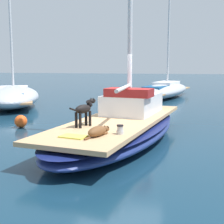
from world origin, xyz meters
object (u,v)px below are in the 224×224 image
at_px(sailboat_main, 119,130).
at_px(dog_black, 84,110).
at_px(coiled_rope, 85,123).
at_px(moored_boat_far_astern, 164,90).
at_px(mooring_buoy, 21,121).
at_px(dog_brown, 98,131).
at_px(moored_boat_port_side, 13,96).
at_px(deck_winch, 120,130).
at_px(deck_towel, 73,136).

height_order(sailboat_main, dog_black, dog_black).
distance_m(coiled_rope, moored_boat_far_astern, 13.27).
relative_size(dog_black, mooring_buoy, 2.01).
bearing_deg(mooring_buoy, dog_black, -40.25).
height_order(dog_brown, mooring_buoy, dog_brown).
bearing_deg(coiled_rope, dog_black, -77.06).
xyz_separation_m(moored_boat_port_side, mooring_buoy, (2.95, -4.93, -0.34)).
relative_size(deck_winch, coiled_rope, 0.65).
bearing_deg(deck_winch, deck_towel, -151.60).
height_order(moored_boat_port_side, mooring_buoy, moored_boat_port_side).
height_order(dog_black, moored_boat_port_side, moored_boat_port_side).
xyz_separation_m(dog_black, moored_boat_far_astern, (1.38, 13.55, -0.58)).
bearing_deg(dog_brown, dog_black, 121.32).
relative_size(deck_winch, moored_boat_port_side, 0.03).
bearing_deg(dog_brown, sailboat_main, 88.28).
bearing_deg(moored_boat_port_side, deck_winch, -49.41).
relative_size(sailboat_main, dog_brown, 8.19).
xyz_separation_m(moored_boat_far_astern, mooring_buoy, (-4.45, -10.95, -0.28)).
relative_size(sailboat_main, deck_towel, 13.53).
distance_m(dog_brown, deck_winch, 0.52).
xyz_separation_m(dog_brown, mooring_buoy, (-3.66, 3.56, -0.55)).
relative_size(coiled_rope, moored_boat_far_astern, 0.04).
relative_size(dog_black, deck_winch, 4.20).
bearing_deg(moored_boat_port_side, deck_towel, -54.95).
bearing_deg(coiled_rope, mooring_buoy, 143.17).
relative_size(deck_winch, mooring_buoy, 0.48).
bearing_deg(dog_black, moored_boat_port_side, 128.63).
bearing_deg(sailboat_main, deck_winch, -79.11).
bearing_deg(sailboat_main, moored_boat_far_astern, 86.63).
relative_size(coiled_rope, moored_boat_port_side, 0.04).
distance_m(moored_boat_far_astern, mooring_buoy, 11.82).
bearing_deg(coiled_rope, moored_boat_far_astern, 83.67).
bearing_deg(mooring_buoy, deck_winch, -38.76).
xyz_separation_m(deck_towel, moored_boat_far_astern, (1.28, 14.74, -0.17)).
relative_size(sailboat_main, moored_boat_port_side, 0.91).
relative_size(sailboat_main, deck_winch, 36.07).
bearing_deg(deck_winch, mooring_buoy, 141.24).
xyz_separation_m(sailboat_main, dog_black, (-0.65, -1.23, 0.75)).
bearing_deg(moored_boat_far_astern, dog_black, -95.81).
xyz_separation_m(deck_towel, moored_boat_port_side, (-6.12, 8.72, -0.11)).
height_order(dog_black, coiled_rope, dog_black).
bearing_deg(deck_winch, dog_black, 146.09).
xyz_separation_m(deck_winch, mooring_buoy, (-4.09, 3.28, -0.54)).
xyz_separation_m(sailboat_main, moored_boat_far_astern, (0.73, 12.31, 0.17)).
height_order(dog_brown, deck_winch, dog_brown).
relative_size(moored_boat_far_astern, mooring_buoy, 18.72).
bearing_deg(deck_winch, moored_boat_port_side, 130.59).
distance_m(sailboat_main, dog_brown, 2.24).
bearing_deg(moored_boat_far_astern, sailboat_main, -93.37).
bearing_deg(deck_towel, moored_boat_port_side, 125.05).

